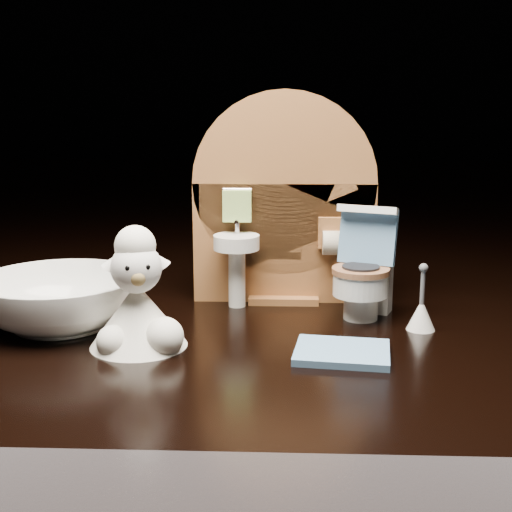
{
  "coord_description": "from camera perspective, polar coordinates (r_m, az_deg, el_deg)",
  "views": [
    {
      "loc": [
        0.0,
        -0.44,
        0.15
      ],
      "look_at": [
        -0.02,
        0.01,
        0.05
      ],
      "focal_mm": 50.0,
      "sensor_mm": 36.0,
      "label": 1
    }
  ],
  "objects": [
    {
      "name": "ceramic_bowl",
      "position": [
        0.48,
        -15.4,
        -3.52
      ],
      "size": [
        0.13,
        0.13,
        0.03
      ],
      "primitive_type": "imported",
      "rotation": [
        0.0,
        0.0,
        0.36
      ],
      "color": "white",
      "rests_on": "ground"
    },
    {
      "name": "plush_lamb",
      "position": [
        0.43,
        -9.41,
        -3.88
      ],
      "size": [
        0.06,
        0.06,
        0.08
      ],
      "rotation": [
        0.0,
        0.0,
        0.27
      ],
      "color": "white",
      "rests_on": "ground"
    },
    {
      "name": "toy_toilet",
      "position": [
        0.48,
        8.68,
        -1.62
      ],
      "size": [
        0.04,
        0.05,
        0.08
      ],
      "rotation": [
        0.0,
        0.0,
        -0.37
      ],
      "color": "white",
      "rests_on": "ground"
    },
    {
      "name": "backdrop_panel",
      "position": [
        0.51,
        2.18,
        3.64
      ],
      "size": [
        0.13,
        0.05,
        0.15
      ],
      "color": "brown",
      "rests_on": "ground"
    },
    {
      "name": "toilet_brush",
      "position": [
        0.47,
        13.09,
        -4.42
      ],
      "size": [
        0.02,
        0.02,
        0.04
      ],
      "color": "white",
      "rests_on": "ground"
    },
    {
      "name": "bath_mat",
      "position": [
        0.42,
        6.9,
        -7.66
      ],
      "size": [
        0.06,
        0.05,
        0.0
      ],
      "primitive_type": "cube",
      "rotation": [
        0.0,
        0.0,
        -0.13
      ],
      "color": "#5B87B1",
      "rests_on": "ground"
    }
  ]
}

